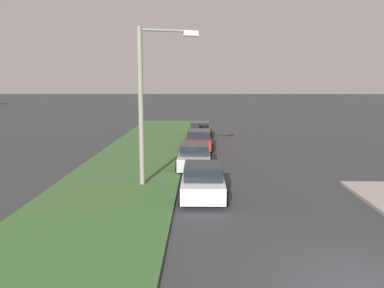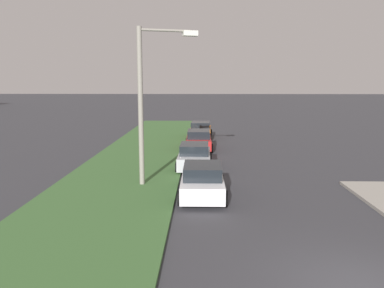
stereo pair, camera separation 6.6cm
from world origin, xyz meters
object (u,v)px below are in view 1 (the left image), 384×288
Objects in this scene: parked_car_white at (203,181)px; parked_car_silver at (195,156)px; parked_car_orange at (200,130)px; parked_car_red at (199,140)px; streetlight at (148,95)px.

parked_car_silver is at bearing 4.18° from parked_car_white.
parked_car_silver is (5.65, 0.44, 0.00)m from parked_car_white.
parked_car_orange is at bearing 0.09° from parked_car_white.
streetlight is at bearing 167.04° from parked_car_red.
parked_car_orange is (12.27, -0.33, 0.00)m from parked_car_silver.
parked_car_white is 17.93m from parked_car_orange.
parked_car_silver is at bearing 178.02° from parked_car_red.
streetlight reaches higher than parked_car_red.
parked_car_white is at bearing -123.86° from streetlight.
parked_car_white and parked_car_orange have the same top height.
parked_car_orange is (17.93, 0.11, 0.00)m from parked_car_white.
streetlight is (-10.24, 2.33, 3.67)m from parked_car_red.
parked_car_white is 0.57× the size of streetlight.
streetlight reaches higher than parked_car_orange.
streetlight is (-3.93, 2.13, 3.67)m from parked_car_silver.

